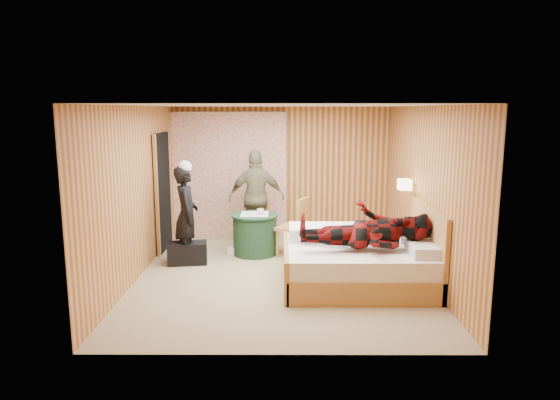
{
  "coord_description": "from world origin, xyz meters",
  "views": [
    {
      "loc": [
        0.02,
        -7.18,
        2.45
      ],
      "look_at": [
        -0.01,
        0.48,
        1.05
      ],
      "focal_mm": 32.0,
      "sensor_mm": 36.0,
      "label": 1
    }
  ],
  "objects_px": {
    "chair_far": "(257,215)",
    "bed": "(360,262)",
    "wall_lamp": "(405,185)",
    "man_on_bed": "(366,219)",
    "woman_standing": "(186,215)",
    "round_table": "(255,234)",
    "chair_near": "(297,223)",
    "man_at_table": "(257,198)",
    "nightstand": "(394,243)",
    "duffel_bag": "(187,253)"
  },
  "relations": [
    {
      "from": "wall_lamp",
      "to": "man_at_table",
      "type": "relative_size",
      "value": 0.15
    },
    {
      "from": "nightstand",
      "to": "woman_standing",
      "type": "bearing_deg",
      "value": -176.36
    },
    {
      "from": "woman_standing",
      "to": "man_at_table",
      "type": "relative_size",
      "value": 0.91
    },
    {
      "from": "wall_lamp",
      "to": "man_on_bed",
      "type": "relative_size",
      "value": 0.15
    },
    {
      "from": "nightstand",
      "to": "man_on_bed",
      "type": "xyz_separation_m",
      "value": [
        -0.73,
        -1.46,
        0.73
      ]
    },
    {
      "from": "round_table",
      "to": "chair_far",
      "type": "relative_size",
      "value": 0.85
    },
    {
      "from": "duffel_bag",
      "to": "man_on_bed",
      "type": "bearing_deg",
      "value": -32.02
    },
    {
      "from": "round_table",
      "to": "man_at_table",
      "type": "height_order",
      "value": "man_at_table"
    },
    {
      "from": "wall_lamp",
      "to": "man_on_bed",
      "type": "bearing_deg",
      "value": -125.08
    },
    {
      "from": "round_table",
      "to": "man_on_bed",
      "type": "height_order",
      "value": "man_on_bed"
    },
    {
      "from": "bed",
      "to": "man_at_table",
      "type": "height_order",
      "value": "man_at_table"
    },
    {
      "from": "wall_lamp",
      "to": "chair_near",
      "type": "relative_size",
      "value": 0.26
    },
    {
      "from": "bed",
      "to": "man_at_table",
      "type": "xyz_separation_m",
      "value": [
        -1.56,
        2.16,
        0.54
      ]
    },
    {
      "from": "man_on_bed",
      "to": "woman_standing",
      "type": "bearing_deg",
      "value": 154.8
    },
    {
      "from": "wall_lamp",
      "to": "nightstand",
      "type": "bearing_deg",
      "value": 96.77
    },
    {
      "from": "nightstand",
      "to": "man_at_table",
      "type": "distance_m",
      "value": 2.57
    },
    {
      "from": "wall_lamp",
      "to": "bed",
      "type": "bearing_deg",
      "value": -132.59
    },
    {
      "from": "round_table",
      "to": "chair_near",
      "type": "distance_m",
      "value": 0.76
    },
    {
      "from": "chair_near",
      "to": "man_at_table",
      "type": "height_order",
      "value": "man_at_table"
    },
    {
      "from": "nightstand",
      "to": "round_table",
      "type": "height_order",
      "value": "round_table"
    },
    {
      "from": "chair_far",
      "to": "duffel_bag",
      "type": "relative_size",
      "value": 1.51
    },
    {
      "from": "round_table",
      "to": "woman_standing",
      "type": "xyz_separation_m",
      "value": [
        -1.06,
        -0.48,
        0.43
      ]
    },
    {
      "from": "bed",
      "to": "nightstand",
      "type": "height_order",
      "value": "bed"
    },
    {
      "from": "chair_near",
      "to": "man_on_bed",
      "type": "height_order",
      "value": "man_on_bed"
    },
    {
      "from": "woman_standing",
      "to": "chair_far",
      "type": "bearing_deg",
      "value": -56.36
    },
    {
      "from": "man_at_table",
      "to": "bed",
      "type": "bearing_deg",
      "value": 121.72
    },
    {
      "from": "nightstand",
      "to": "woman_standing",
      "type": "height_order",
      "value": "woman_standing"
    },
    {
      "from": "round_table",
      "to": "duffel_bag",
      "type": "relative_size",
      "value": 1.29
    },
    {
      "from": "chair_far",
      "to": "bed",
      "type": "bearing_deg",
      "value": -53.59
    },
    {
      "from": "wall_lamp",
      "to": "chair_far",
      "type": "xyz_separation_m",
      "value": [
        -2.36,
        1.26,
        -0.76
      ]
    },
    {
      "from": "chair_near",
      "to": "woman_standing",
      "type": "height_order",
      "value": "woman_standing"
    },
    {
      "from": "bed",
      "to": "chair_far",
      "type": "relative_size",
      "value": 2.23
    },
    {
      "from": "duffel_bag",
      "to": "man_on_bed",
      "type": "distance_m",
      "value": 3.01
    },
    {
      "from": "chair_near",
      "to": "man_at_table",
      "type": "bearing_deg",
      "value": -113.87
    },
    {
      "from": "chair_near",
      "to": "man_at_table",
      "type": "xyz_separation_m",
      "value": [
        -0.71,
        0.82,
        0.28
      ]
    },
    {
      "from": "chair_far",
      "to": "chair_near",
      "type": "bearing_deg",
      "value": -47.79
    },
    {
      "from": "round_table",
      "to": "chair_far",
      "type": "xyz_separation_m",
      "value": [
        0.0,
        0.64,
        0.19
      ]
    },
    {
      "from": "wall_lamp",
      "to": "man_on_bed",
      "type": "xyz_separation_m",
      "value": [
        -0.77,
        -1.1,
        -0.31
      ]
    },
    {
      "from": "duffel_bag",
      "to": "woman_standing",
      "type": "distance_m",
      "value": 0.62
    },
    {
      "from": "man_at_table",
      "to": "man_on_bed",
      "type": "bearing_deg",
      "value": 119.5
    },
    {
      "from": "bed",
      "to": "man_on_bed",
      "type": "relative_size",
      "value": 1.17
    },
    {
      "from": "bed",
      "to": "round_table",
      "type": "xyz_separation_m",
      "value": [
        -1.56,
        1.5,
        0.03
      ]
    },
    {
      "from": "bed",
      "to": "man_on_bed",
      "type": "bearing_deg",
      "value": -82.98
    },
    {
      "from": "woman_standing",
      "to": "bed",
      "type": "bearing_deg",
      "value": -123.9
    },
    {
      "from": "bed",
      "to": "nightstand",
      "type": "distance_m",
      "value": 1.45
    },
    {
      "from": "round_table",
      "to": "man_at_table",
      "type": "relative_size",
      "value": 0.46
    },
    {
      "from": "bed",
      "to": "round_table",
      "type": "height_order",
      "value": "bed"
    },
    {
      "from": "nightstand",
      "to": "man_on_bed",
      "type": "relative_size",
      "value": 0.29
    },
    {
      "from": "round_table",
      "to": "woman_standing",
      "type": "height_order",
      "value": "woman_standing"
    },
    {
      "from": "bed",
      "to": "duffel_bag",
      "type": "bearing_deg",
      "value": 159.99
    }
  ]
}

